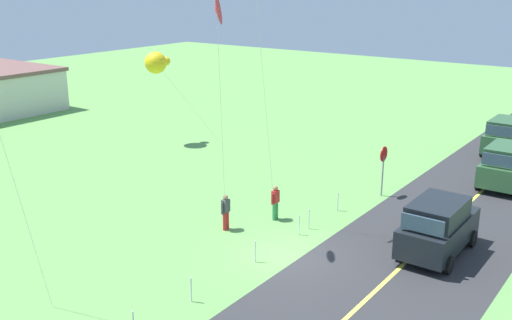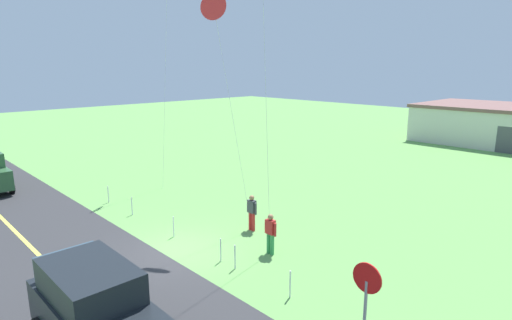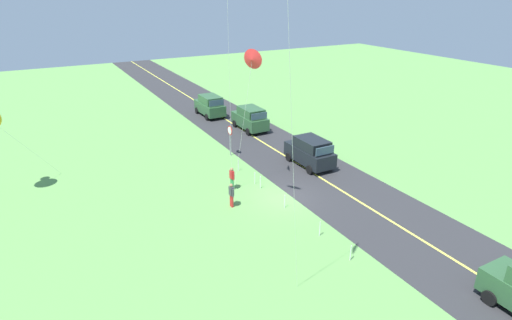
{
  "view_description": "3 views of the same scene",
  "coord_description": "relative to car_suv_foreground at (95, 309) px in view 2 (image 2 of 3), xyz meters",
  "views": [
    {
      "loc": [
        -18.02,
        -11.52,
        10.39
      ],
      "look_at": [
        1.39,
        2.58,
        3.11
      ],
      "focal_mm": 41.85,
      "sensor_mm": 36.0,
      "label": 1
    },
    {
      "loc": [
        13.0,
        -8.14,
        7.04
      ],
      "look_at": [
        1.93,
        2.45,
        3.57
      ],
      "focal_mm": 29.2,
      "sensor_mm": 36.0,
      "label": 2
    },
    {
      "loc": [
        -20.54,
        13.33,
        12.88
      ],
      "look_at": [
        -0.4,
        2.3,
        3.28
      ],
      "focal_mm": 29.07,
      "sensor_mm": 36.0,
      "label": 3
    }
  ],
  "objects": [
    {
      "name": "ground_plane",
      "position": [
        -3.55,
        4.64,
        -1.2
      ],
      "size": [
        120.0,
        120.0,
        0.1
      ],
      "primitive_type": "cube",
      "color": "#60994C"
    },
    {
      "name": "asphalt_road",
      "position": [
        -3.55,
        0.64,
        -1.15
      ],
      "size": [
        120.0,
        7.0,
        0.0
      ],
      "primitive_type": "cube",
      "color": "#2D2D30",
      "rests_on": "ground"
    },
    {
      "name": "road_centre_stripe",
      "position": [
        -3.55,
        0.64,
        -1.15
      ],
      "size": [
        120.0,
        0.16,
        0.0
      ],
      "primitive_type": "cube",
      "color": "#E5E04C",
      "rests_on": "asphalt_road"
    },
    {
      "name": "car_suv_foreground",
      "position": [
        0.0,
        0.0,
        0.0
      ],
      "size": [
        4.4,
        2.12,
        2.24
      ],
      "color": "black",
      "rests_on": "ground"
    },
    {
      "name": "stop_sign",
      "position": [
        4.83,
        4.54,
        0.65
      ],
      "size": [
        0.76,
        0.08,
        2.56
      ],
      "color": "gray",
      "rests_on": "ground"
    },
    {
      "name": "person_adult_near",
      "position": [
        -0.84,
        7.1,
        -0.29
      ],
      "size": [
        0.58,
        0.22,
        1.6
      ],
      "rotation": [
        0.0,
        0.0,
        5.59
      ],
      "color": "#338C4C",
      "rests_on": "ground"
    },
    {
      "name": "person_adult_companion",
      "position": [
        -3.03,
        8.19,
        -0.29
      ],
      "size": [
        0.58,
        0.22,
        1.6
      ],
      "rotation": [
        0.0,
        0.0,
        1.75
      ],
      "color": "red",
      "rests_on": "ground"
    },
    {
      "name": "kite_blue_mid",
      "position": [
        -4.35,
        7.39,
        8.15
      ],
      "size": [
        1.89,
        1.24,
        9.89
      ],
      "color": "silver",
      "rests_on": "ground"
    },
    {
      "name": "fence_post_0",
      "position": [
        -11.02,
        5.34,
        -0.7
      ],
      "size": [
        0.05,
        0.05,
        0.9
      ],
      "primitive_type": "cylinder",
      "color": "silver",
      "rests_on": "ground"
    },
    {
      "name": "fence_post_1",
      "position": [
        -8.44,
        5.34,
        -0.7
      ],
      "size": [
        0.05,
        0.05,
        0.9
      ],
      "primitive_type": "cylinder",
      "color": "silver",
      "rests_on": "ground"
    },
    {
      "name": "fence_post_2",
      "position": [
        -4.8,
        5.34,
        -0.7
      ],
      "size": [
        0.05,
        0.05,
        0.9
      ],
      "primitive_type": "cylinder",
      "color": "silver",
      "rests_on": "ground"
    },
    {
      "name": "fence_post_3",
      "position": [
        -1.66,
        5.34,
        -0.7
      ],
      "size": [
        0.05,
        0.05,
        0.9
      ],
      "primitive_type": "cylinder",
      "color": "silver",
      "rests_on": "ground"
    },
    {
      "name": "fence_post_4",
      "position": [
        -0.86,
        5.34,
        -0.7
      ],
      "size": [
        0.05,
        0.05,
        0.9
      ],
      "primitive_type": "cylinder",
      "color": "silver",
      "rests_on": "ground"
    },
    {
      "name": "fence_post_5",
      "position": [
        1.74,
        5.34,
        -0.7
      ],
      "size": [
        0.05,
        0.05,
        0.9
      ],
      "primitive_type": "cylinder",
      "color": "silver",
      "rests_on": "ground"
    }
  ]
}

